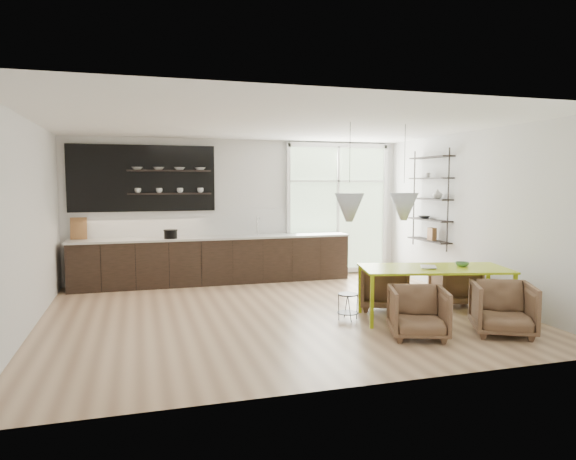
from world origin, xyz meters
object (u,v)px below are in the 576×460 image
object	(u,v)px
armchair_back_right	(455,285)
armchair_front_left	(418,312)
dining_table	(434,271)
armchair_front_right	(503,308)
wire_stool	(348,303)
armchair_back_left	(383,287)

from	to	relation	value
armchair_back_right	armchair_front_left	world-z (taller)	armchair_front_left
armchair_front_left	dining_table	bearing A→B (deg)	66.34
armchair_front_right	wire_stool	world-z (taller)	armchair_front_right
dining_table	armchair_back_right	world-z (taller)	dining_table
dining_table	armchair_back_right	distance (m)	1.20
armchair_back_left	wire_stool	xyz separation A→B (m)	(-0.82, -0.51, -0.09)
armchair_back_left	armchair_back_right	distance (m)	1.28
armchair_back_left	armchair_front_left	size ratio (longest dim) A/B	1.05
armchair_front_left	wire_stool	bearing A→B (deg)	136.91
dining_table	armchair_front_left	xyz separation A→B (m)	(-0.69, -0.73, -0.39)
armchair_front_left	wire_stool	world-z (taller)	armchair_front_left
armchair_back_left	armchair_back_right	size ratio (longest dim) A/B	1.08
armchair_front_right	armchair_front_left	bearing A→B (deg)	-163.46
dining_table	armchair_back_right	size ratio (longest dim) A/B	3.23
dining_table	armchair_back_left	distance (m)	0.99
armchair_front_left	armchair_front_right	xyz separation A→B (m)	(1.15, -0.20, 0.02)
armchair_front_left	armchair_front_right	world-z (taller)	armchair_front_right
armchair_back_right	armchair_front_left	bearing A→B (deg)	55.28
armchair_back_left	wire_stool	bearing A→B (deg)	52.68
armchair_back_right	armchair_front_left	size ratio (longest dim) A/B	0.97
dining_table	armchair_front_left	world-z (taller)	dining_table
armchair_back_left	armchair_back_right	xyz separation A→B (m)	(1.28, -0.09, -0.03)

